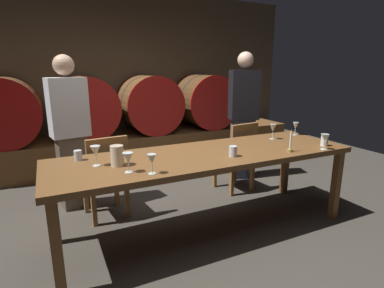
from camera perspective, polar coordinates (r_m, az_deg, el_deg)
The scene contains 23 objects.
ground_plane at distance 3.06m, azimuth -2.91°, elevation -15.74°, with size 8.83×8.83×0.00m, color #3F3A33.
back_wall at distance 5.46m, azimuth -15.32°, elevation 12.19°, with size 6.79×0.24×2.76m, color brown.
barrel_shelf at distance 5.08m, azimuth -13.33°, elevation -0.82°, with size 6.11×0.90×0.49m, color brown.
wine_barrel_far_left at distance 4.88m, azimuth -31.81°, elevation 5.23°, with size 0.93×0.87×0.93m.
wine_barrel_center_left at distance 4.88m, azimuth -19.60°, elevation 6.53°, with size 0.93×0.87×0.93m.
wine_barrel_center_right at distance 5.08m, azimuth -8.14°, elevation 7.48°, with size 0.93×0.87×0.93m.
wine_barrel_far_right at distance 5.48m, azimuth 2.24°, elevation 8.09°, with size 0.93×0.87×0.93m.
dining_table at distance 2.77m, azimuth 2.70°, elevation -3.03°, with size 2.77×0.86×0.77m.
chair_left at distance 3.19m, azimuth -15.89°, elevation -5.35°, with size 0.44×0.44×0.88m.
chair_right at distance 3.81m, azimuth 8.64°, elevation -1.77°, with size 0.45×0.45×0.88m.
guest_left at distance 3.50m, azimuth -21.97°, elevation 2.02°, with size 0.42×0.31×1.66m.
guest_right at distance 4.21m, azimuth 9.64°, elevation 5.32°, with size 0.44×0.35×1.73m.
candle_center at distance 2.92m, azimuth 18.04°, elevation -0.30°, with size 0.05×0.05×0.21m.
pitcher at distance 2.45m, azimuth -13.95°, elevation -2.16°, with size 0.10×0.10×0.16m.
wine_glass_far_left at distance 2.48m, azimuth -17.74°, elevation -1.38°, with size 0.08×0.08×0.16m.
wine_glass_left at distance 2.27m, azimuth -11.98°, elevation -2.75°, with size 0.08×0.08×0.15m.
wine_glass_center_left at distance 2.21m, azimuth -7.60°, elevation -2.93°, with size 0.07×0.07×0.15m.
wine_glass_center_right at distance 3.37m, azimuth 15.02°, elevation 2.84°, with size 0.07×0.07×0.17m.
wine_glass_right at distance 3.11m, azimuth 23.75°, elevation 1.05°, with size 0.07×0.07×0.15m.
wine_glass_far_right at distance 3.67m, azimuth 18.94°, elevation 3.20°, with size 0.06×0.06×0.15m.
cup_left at distance 2.70m, azimuth -20.70°, elevation -2.02°, with size 0.06×0.06×0.09m, color silver.
cup_center at distance 2.66m, azimuth 7.74°, elevation -1.37°, with size 0.07×0.07×0.09m, color silver.
cup_right at distance 3.27m, azimuth 23.71°, elevation 0.58°, with size 0.07×0.07×0.11m, color white.
Camera 1 is at (-1.01, -2.45, 1.53)m, focal length 28.28 mm.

